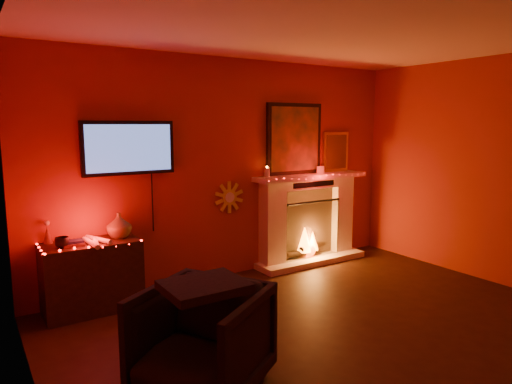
% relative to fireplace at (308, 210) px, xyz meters
% --- Properties ---
extents(room, '(5.00, 5.00, 5.00)m').
position_rel_fireplace_xyz_m(room, '(-1.14, -2.39, 0.63)').
color(room, black).
rests_on(room, ground).
extents(floor, '(5.00, 5.00, 0.00)m').
position_rel_fireplace_xyz_m(floor, '(-1.14, -2.39, -0.72)').
color(floor, black).
rests_on(floor, ground).
extents(fireplace, '(1.72, 0.40, 2.18)m').
position_rel_fireplace_xyz_m(fireplace, '(0.00, 0.00, 0.00)').
color(fireplace, beige).
rests_on(fireplace, floor).
extents(tv, '(1.00, 0.07, 1.24)m').
position_rel_fireplace_xyz_m(tv, '(-2.44, 0.06, 0.92)').
color(tv, black).
rests_on(tv, room).
extents(sunburst_clock, '(0.40, 0.03, 0.40)m').
position_rel_fireplace_xyz_m(sunburst_clock, '(-1.19, 0.09, 0.28)').
color(sunburst_clock, gold).
rests_on(sunburst_clock, room).
extents(console_table, '(0.95, 0.57, 0.99)m').
position_rel_fireplace_xyz_m(console_table, '(-2.92, -0.13, -0.33)').
color(console_table, black).
rests_on(console_table, floor).
extents(armchair, '(1.15, 1.14, 0.76)m').
position_rel_fireplace_xyz_m(armchair, '(-2.62, -2.03, -0.34)').
color(armchair, black).
rests_on(armchair, floor).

